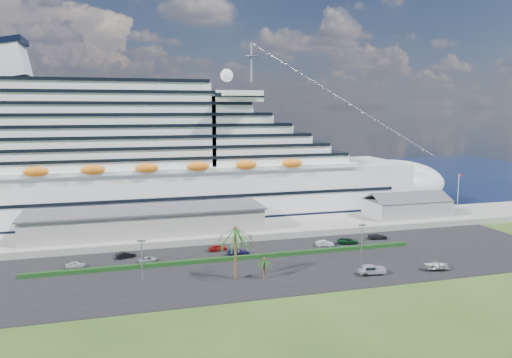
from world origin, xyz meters
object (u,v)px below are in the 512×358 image
object	(u,v)px
cruise_ship	(152,165)
boat_trailer	(438,265)
parked_car_3	(238,252)
pickup_truck	(372,270)

from	to	relation	value
cruise_ship	boat_trailer	world-z (taller)	cruise_ship
parked_car_3	cruise_ship	bearing A→B (deg)	20.14
pickup_truck	parked_car_3	bearing A→B (deg)	137.51
parked_car_3	pickup_truck	xyz separation A→B (m)	(22.90, -20.98, 0.29)
parked_car_3	pickup_truck	distance (m)	31.06
pickup_truck	boat_trailer	xyz separation A→B (m)	(14.72, -1.43, 0.11)
cruise_ship	boat_trailer	size ratio (longest dim) A/B	29.98
parked_car_3	boat_trailer	size ratio (longest dim) A/B	0.83
cruise_ship	parked_car_3	distance (m)	49.77
parked_car_3	pickup_truck	world-z (taller)	pickup_truck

